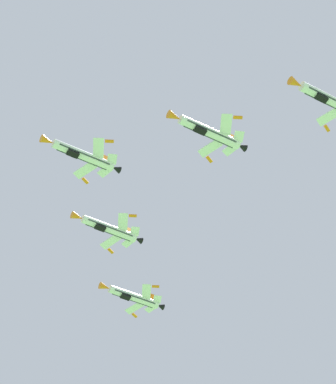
{
  "coord_description": "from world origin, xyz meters",
  "views": [
    {
      "loc": [
        2.77,
        -1.59,
        1.95
      ],
      "look_at": [
        -16.8,
        119.64,
        111.89
      ],
      "focal_mm": 82.46,
      "sensor_mm": 36.0,
      "label": 1
    }
  ],
  "objects": [
    {
      "name": "fighter_jet_left_outer",
      "position": [
        13.45,
        100.34,
        111.17
      ],
      "size": [
        13.04,
        12.18,
        4.37
      ],
      "rotation": [
        0.0,
        0.23,
        2.28
      ],
      "color": "white"
    },
    {
      "name": "fighter_jet_lead",
      "position": [
        -30.72,
        108.27,
        112.84
      ],
      "size": [
        13.04,
        12.15,
        4.54
      ],
      "rotation": [
        0.0,
        0.27,
        2.28
      ],
      "color": "white"
    },
    {
      "name": "fighter_jet_left_wing",
      "position": [
        -7.29,
        104.45,
        111.07
      ],
      "size": [
        13.04,
        12.14,
        4.56
      ],
      "rotation": [
        0.0,
        0.27,
        2.28
      ],
      "color": "white"
    },
    {
      "name": "fighter_jet_right_outer",
      "position": [
        -30.1,
        153.5,
        113.06
      ],
      "size": [
        13.04,
        12.17,
        4.43
      ],
      "rotation": [
        0.0,
        0.24,
        2.28
      ],
      "color": "white"
    },
    {
      "name": "fighter_jet_right_wing",
      "position": [
        -30.84,
        131.01,
        114.2
      ],
      "size": [
        13.04,
        12.1,
        4.73
      ],
      "rotation": [
        0.0,
        0.31,
        2.28
      ],
      "color": "white"
    }
  ]
}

